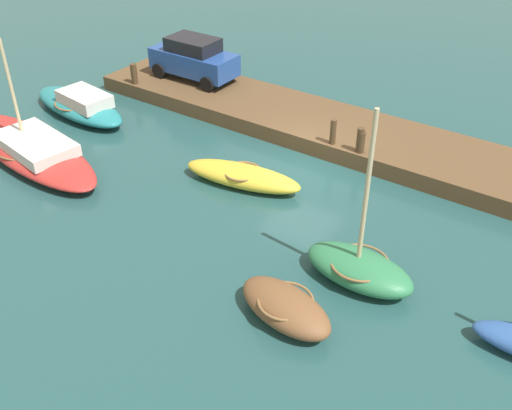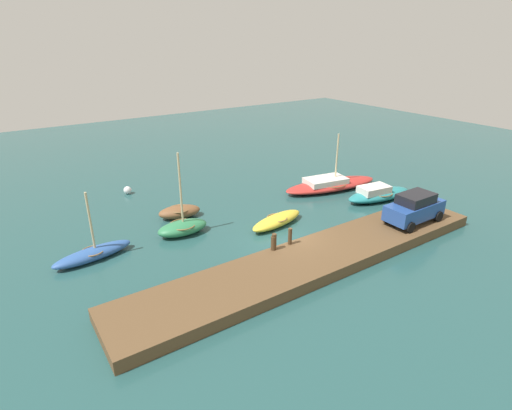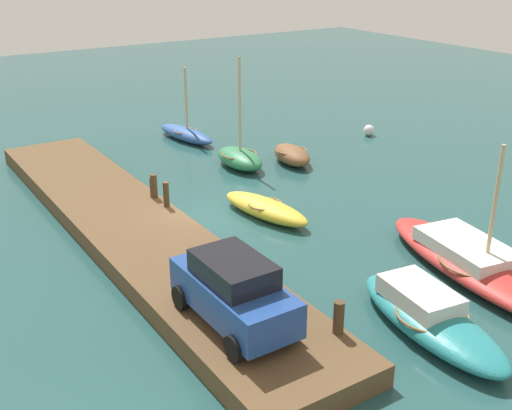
# 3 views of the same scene
# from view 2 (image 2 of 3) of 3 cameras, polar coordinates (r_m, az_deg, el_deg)

# --- Properties ---
(ground_plane) EXTENTS (84.00, 84.00, 0.00)m
(ground_plane) POSITION_cam_2_polar(r_m,az_deg,el_deg) (23.05, 4.17, -5.54)
(ground_plane) COLOR #234C4C
(dock_platform) EXTENTS (21.67, 3.58, 0.62)m
(dock_platform) POSITION_cam_2_polar(r_m,az_deg,el_deg) (21.21, 8.45, -7.50)
(dock_platform) COLOR brown
(dock_platform) RESTS_ON ground_plane
(rowboat_yellow) EXTENTS (4.25, 1.97, 0.68)m
(rowboat_yellow) POSITION_cam_2_polar(r_m,az_deg,el_deg) (25.05, 2.98, -2.19)
(rowboat_yellow) COLOR gold
(rowboat_yellow) RESTS_ON ground_plane
(sailboat_red) EXTENTS (8.08, 3.51, 4.29)m
(sailboat_red) POSITION_cam_2_polar(r_m,az_deg,el_deg) (31.43, 10.48, 2.94)
(sailboat_red) COLOR #B72D28
(sailboat_red) RESTS_ON ground_plane
(rowboat_green) EXTENTS (3.08, 1.63, 4.99)m
(rowboat_green) POSITION_cam_2_polar(r_m,az_deg,el_deg) (24.30, -10.36, -3.09)
(rowboat_green) COLOR #2D7A4C
(rowboat_green) RESTS_ON ground_plane
(dinghy_brown) EXTENTS (2.90, 1.82, 0.80)m
(dinghy_brown) POSITION_cam_2_polar(r_m,az_deg,el_deg) (26.55, -10.78, -0.92)
(dinghy_brown) COLOR brown
(dinghy_brown) RESTS_ON ground_plane
(motorboat_teal) EXTENTS (5.46, 2.51, 1.11)m
(motorboat_teal) POSITION_cam_2_polar(r_m,az_deg,el_deg) (30.21, 16.91, 1.54)
(motorboat_teal) COLOR teal
(motorboat_teal) RESTS_ON ground_plane
(rowboat_blue) EXTENTS (4.31, 1.73, 3.76)m
(rowboat_blue) POSITION_cam_2_polar(r_m,az_deg,el_deg) (23.02, -22.08, -6.36)
(rowboat_blue) COLOR #2D569E
(rowboat_blue) RESTS_ON ground_plane
(mooring_post_west) EXTENTS (0.28, 0.28, 0.76)m
(mooring_post_west) POSITION_cam_2_polar(r_m,az_deg,el_deg) (21.01, 2.49, -5.42)
(mooring_post_west) COLOR #47331E
(mooring_post_west) RESTS_ON dock_platform
(mooring_post_mid_west) EXTENTS (0.25, 0.25, 0.90)m
(mooring_post_mid_west) POSITION_cam_2_polar(r_m,az_deg,el_deg) (21.00, 2.58, -5.21)
(mooring_post_mid_west) COLOR #47331E
(mooring_post_mid_west) RESTS_ON dock_platform
(mooring_post_mid_east) EXTENTS (0.21, 0.21, 0.93)m
(mooring_post_mid_east) POSITION_cam_2_polar(r_m,az_deg,el_deg) (21.56, 4.83, -4.44)
(mooring_post_mid_east) COLOR #47331E
(mooring_post_mid_east) RESTS_ON dock_platform
(mooring_post_east) EXTENTS (0.27, 0.27, 0.86)m
(mooring_post_east) POSITION_cam_2_polar(r_m,az_deg,el_deg) (28.14, 20.39, 0.79)
(mooring_post_east) COLOR #47331E
(mooring_post_east) RESTS_ON dock_platform
(parked_car) EXTENTS (3.83, 1.85, 1.80)m
(parked_car) POSITION_cam_2_polar(r_m,az_deg,el_deg) (25.61, 21.53, -0.36)
(parked_car) COLOR #234793
(parked_car) RESTS_ON dock_platform
(marker_buoy) EXTENTS (0.58, 0.58, 0.58)m
(marker_buoy) POSITION_cam_2_polar(r_m,az_deg,el_deg) (31.55, -17.72, 2.02)
(marker_buoy) COLOR silver
(marker_buoy) RESTS_ON ground_plane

